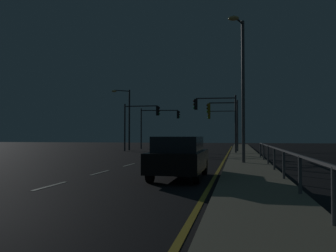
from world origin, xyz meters
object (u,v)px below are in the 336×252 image
traffic_light_near_left (159,120)px  traffic_light_far_left (224,116)px  traffic_light_overhead_east (141,118)px  street_lamp_median (126,113)px  street_lamp_far_end (242,78)px  car (180,156)px  traffic_light_near_right (223,120)px  traffic_light_far_right (216,112)px

traffic_light_near_left → traffic_light_far_left: bearing=-43.2°
traffic_light_overhead_east → street_lamp_median: street_lamp_median is taller
street_lamp_far_end → traffic_light_near_left: bearing=114.0°
street_lamp_far_end → street_lamp_median: street_lamp_far_end is taller
car → traffic_light_overhead_east: size_ratio=0.89×
traffic_light_far_left → street_lamp_median: size_ratio=0.73×
traffic_light_near_right → traffic_light_near_left: traffic_light_near_right is taller
car → traffic_light_far_left: traffic_light_far_left is taller
traffic_light_far_right → street_lamp_far_end: (2.04, -11.18, 1.10)m
traffic_light_overhead_east → street_lamp_far_end: size_ratio=0.63×
street_lamp_far_end → traffic_light_near_right: bearing=94.6°
traffic_light_overhead_east → street_lamp_far_end: (10.14, -15.24, 1.28)m
car → street_lamp_far_end: (2.38, 6.26, 3.96)m
traffic_light_near_right → traffic_light_near_left: 8.51m
traffic_light_far_right → traffic_light_overhead_east: bearing=153.4°
traffic_light_far_left → street_lamp_far_end: 14.32m
car → traffic_light_far_right: (0.34, 17.44, 2.86)m
traffic_light_far_left → street_lamp_median: bearing=165.0°
car → traffic_light_near_right: bearing=89.4°
traffic_light_near_right → street_lamp_far_end: size_ratio=0.63×
traffic_light_near_left → street_lamp_far_end: size_ratio=0.64×
street_lamp_median → car: bearing=-67.0°
traffic_light_near_right → traffic_light_far_right: (0.03, -14.41, 0.08)m
car → traffic_light_far_left: bearing=87.7°
traffic_light_near_left → street_lamp_far_end: street_lamp_far_end is taller
traffic_light_overhead_east → street_lamp_median: bearing=140.0°
street_lamp_median → traffic_light_near_right: bearing=39.8°
traffic_light_far_left → traffic_light_far_right: 3.05m
traffic_light_near_right → traffic_light_far_left: bearing=-87.4°
traffic_light_far_right → traffic_light_near_right: bearing=90.1°
traffic_light_near_right → street_lamp_median: street_lamp_median is taller
traffic_light_near_right → street_lamp_median: bearing=-140.2°
traffic_light_near_left → car: bearing=-75.4°
traffic_light_near_right → traffic_light_overhead_east: 13.12m
traffic_light_far_left → traffic_light_near_right: bearing=92.6°
traffic_light_overhead_east → car: bearing=-70.2°
traffic_light_far_right → street_lamp_median: bearing=150.2°
traffic_light_near_right → street_lamp_far_end: 25.70m
traffic_light_near_left → street_lamp_median: size_ratio=0.74×
traffic_light_near_right → street_lamp_far_end: bearing=-85.4°
traffic_light_far_left → traffic_light_far_right: size_ratio=0.97×
traffic_light_far_right → car: bearing=-91.1°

